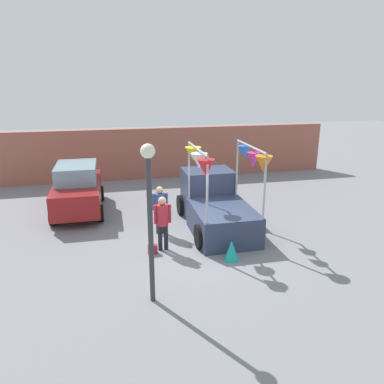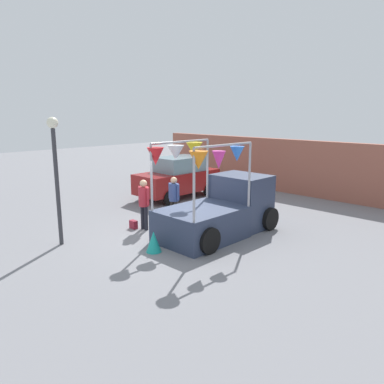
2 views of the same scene
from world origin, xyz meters
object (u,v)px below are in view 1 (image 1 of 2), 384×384
Objects in this scene: person_customer at (163,218)px; handbag at (153,249)px; vendor_truck at (214,202)px; person_vendor at (160,205)px; folded_kite_bundle_teal at (232,251)px; parked_car at (78,188)px; street_lamp at (150,202)px.

handbag is at bearing -150.26° from person_customer.
vendor_truck reaches higher than person_customer.
person_vendor is at bearing 85.45° from person_customer.
person_vendor reaches higher than folded_kite_bundle_teal.
parked_car reaches higher than person_vendor.
handbag is 2.36m from folded_kite_bundle_teal.
vendor_truck is at bearing 57.45° from street_lamp.
folded_kite_bundle_teal is at bearing -31.38° from person_customer.
person_customer is at bearing -56.56° from parked_car.
person_customer is (-2.07, -1.59, 0.16)m from vendor_truck.
vendor_truck is 1.03× the size of parked_car.
person_customer is at bearing 29.74° from handbag.
person_vendor is at bearing 72.94° from handbag.
vendor_truck is 3.10m from handbag.
handbag is at bearing -143.45° from vendor_truck.
folded_kite_bundle_teal is at bearing -54.13° from person_vendor.
street_lamp reaches higher than person_vendor.
person_vendor is at bearing 125.87° from folded_kite_bundle_teal.
person_customer is 2.84× the size of folded_kite_bundle_teal.
street_lamp reaches higher than parked_car.
vendor_truck is 2.61m from person_customer.
folded_kite_bundle_teal is (2.47, 1.54, -2.16)m from street_lamp.
person_customer reaches higher than folded_kite_bundle_teal.
person_vendor reaches higher than handbag.
person_vendor is (2.83, -2.86, 0.05)m from parked_car.
parked_car is at bearing 118.76° from handbag.
person_vendor is (-1.97, -0.32, 0.13)m from vendor_truck.
parked_car is 2.42× the size of person_vendor.
vendor_truck is 2.43× the size of person_customer.
person_vendor is 1.76m from handbag.
person_customer is at bearing -94.55° from person_vendor.
vendor_truck reaches higher than parked_car.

